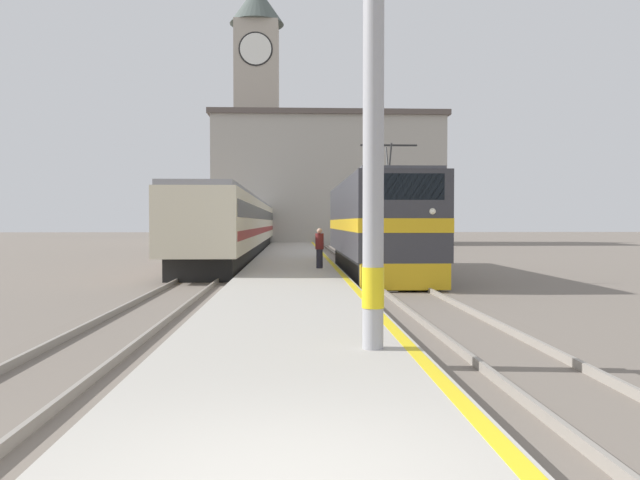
% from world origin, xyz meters
% --- Properties ---
extents(ground_plane, '(200.00, 200.00, 0.00)m').
position_xyz_m(ground_plane, '(0.00, 30.00, 0.00)').
color(ground_plane, '#70665B').
extents(platform, '(3.89, 140.00, 0.30)m').
position_xyz_m(platform, '(0.00, 25.00, 0.15)').
color(platform, '#ADA89E').
rests_on(platform, ground).
extents(rail_track_near, '(2.83, 140.00, 0.16)m').
position_xyz_m(rail_track_near, '(3.46, 25.00, 0.03)').
color(rail_track_near, '#70665B').
rests_on(rail_track_near, ground).
extents(rail_track_far, '(2.83, 140.00, 0.16)m').
position_xyz_m(rail_track_far, '(-3.32, 25.00, 0.03)').
color(rail_track_far, '#70665B').
rests_on(rail_track_far, ground).
extents(locomotive_train, '(2.92, 14.21, 4.92)m').
position_xyz_m(locomotive_train, '(3.46, 21.36, 2.02)').
color(locomotive_train, black).
rests_on(locomotive_train, ground).
extents(passenger_train, '(2.92, 48.50, 3.61)m').
position_xyz_m(passenger_train, '(-3.32, 41.05, 1.96)').
color(passenger_train, black).
rests_on(passenger_train, ground).
extents(catenary_mast, '(2.55, 0.33, 9.00)m').
position_xyz_m(catenary_mast, '(1.28, 4.77, 4.71)').
color(catenary_mast, '#9E9EA3').
rests_on(catenary_mast, platform).
extents(person_on_platform, '(0.34, 0.34, 1.61)m').
position_xyz_m(person_on_platform, '(1.11, 20.78, 1.14)').
color(person_on_platform, '#23232D').
rests_on(person_on_platform, platform).
extents(clock_tower, '(5.78, 5.78, 27.51)m').
position_xyz_m(clock_tower, '(-3.82, 63.32, 14.69)').
color(clock_tower, '#ADA393').
rests_on(clock_tower, ground).
extents(station_building, '(22.63, 6.85, 12.66)m').
position_xyz_m(station_building, '(3.43, 56.63, 6.36)').
color(station_building, '#A8A399').
rests_on(station_building, ground).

